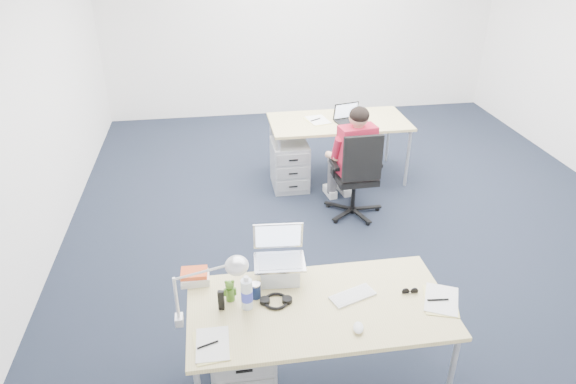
{
  "coord_description": "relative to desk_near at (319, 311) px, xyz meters",
  "views": [
    {
      "loc": [
        -1.44,
        -4.38,
        2.84
      ],
      "look_at": [
        -0.88,
        -0.76,
        0.85
      ],
      "focal_mm": 32.0,
      "sensor_mm": 36.0,
      "label": 1
    }
  ],
  "objects": [
    {
      "name": "wireless_keyboard",
      "position": [
        0.22,
        0.05,
        0.05
      ],
      "size": [
        0.31,
        0.21,
        0.01
      ],
      "primitive_type": "cube",
      "rotation": [
        0.0,
        0.0,
        0.35
      ],
      "color": "white",
      "rests_on": "desk_near"
    },
    {
      "name": "cordless_phone",
      "position": [
        -0.59,
        0.06,
        0.11
      ],
      "size": [
        0.04,
        0.03,
        0.14
      ],
      "primitive_type": "cube",
      "rotation": [
        0.0,
        0.0,
        -0.21
      ],
      "color": "black",
      "rests_on": "desk_near"
    },
    {
      "name": "bear_figurine",
      "position": [
        -0.53,
        0.14,
        0.12
      ],
      "size": [
        0.09,
        0.08,
        0.15
      ],
      "primitive_type": null,
      "rotation": [
        0.0,
        0.0,
        0.32
      ],
      "color": "#30661B",
      "rests_on": "desk_near"
    },
    {
      "name": "headphones",
      "position": [
        -0.26,
        0.07,
        0.06
      ],
      "size": [
        0.22,
        0.17,
        0.03
      ],
      "primitive_type": null,
      "rotation": [
        0.0,
        0.0,
        -0.1
      ],
      "color": "black",
      "rests_on": "desk_near"
    },
    {
      "name": "book_stack",
      "position": [
        -0.75,
        0.35,
        0.09
      ],
      "size": [
        0.22,
        0.2,
        0.08
      ],
      "primitive_type": "cube",
      "rotation": [
        0.0,
        0.0,
        0.4
      ],
      "color": "silver",
      "rests_on": "desk_near"
    },
    {
      "name": "dark_laptop",
      "position": [
        0.99,
        3.02,
        0.16
      ],
      "size": [
        0.36,
        0.36,
        0.22
      ],
      "primitive_type": null,
      "rotation": [
        0.0,
        0.0,
        0.23
      ],
      "color": "black",
      "rests_on": "desk_far"
    },
    {
      "name": "desk_lamp",
      "position": [
        -0.7,
        -0.03,
        0.27
      ],
      "size": [
        0.42,
        0.29,
        0.45
      ],
      "primitive_type": null,
      "rotation": [
        0.0,
        0.0,
        0.42
      ],
      "color": "silver",
      "rests_on": "desk_near"
    },
    {
      "name": "room",
      "position": [
        0.88,
        2.01,
        1.03
      ],
      "size": [
        6.02,
        7.02,
        2.8
      ],
      "color": "white",
      "rests_on": "ground"
    },
    {
      "name": "office_chair",
      "position": [
        0.86,
        2.21,
        -0.41
      ],
      "size": [
        0.63,
        0.63,
        0.97
      ],
      "rotation": [
        0.0,
        0.0,
        0.02
      ],
      "color": "black",
      "rests_on": "ground"
    },
    {
      "name": "papers_left",
      "position": [
        -0.66,
        -0.24,
        0.05
      ],
      "size": [
        0.19,
        0.27,
        0.01
      ],
      "primitive_type": "cube",
      "rotation": [
        0.0,
        0.0,
        0.03
      ],
      "color": "#ECE288",
      "rests_on": "desk_near"
    },
    {
      "name": "drawer_pedestal_far",
      "position": [
        0.28,
        2.96,
        -0.41
      ],
      "size": [
        0.4,
        0.5,
        0.55
      ],
      "primitive_type": "cube",
      "color": "#AAADB0",
      "rests_on": "ground"
    },
    {
      "name": "far_papers",
      "position": [
        0.63,
        3.13,
        0.05
      ],
      "size": [
        0.28,
        0.35,
        0.01
      ],
      "primitive_type": "cube",
      "rotation": [
        0.0,
        0.0,
        0.23
      ],
      "color": "white",
      "rests_on": "desk_far"
    },
    {
      "name": "can_koozie",
      "position": [
        -0.38,
        0.14,
        0.1
      ],
      "size": [
        0.07,
        0.07,
        0.1
      ],
      "primitive_type": "cylinder",
      "rotation": [
        0.0,
        0.0,
        0.1
      ],
      "color": "#14213F",
      "rests_on": "desk_near"
    },
    {
      "name": "seated_person",
      "position": [
        0.84,
        2.37,
        -0.09
      ],
      "size": [
        0.41,
        0.69,
        1.18
      ],
      "rotation": [
        0.0,
        0.0,
        0.16
      ],
      "color": "#B41933",
      "rests_on": "ground"
    },
    {
      "name": "computer_mouse",
      "position": [
        0.18,
        -0.24,
        0.06
      ],
      "size": [
        0.09,
        0.11,
        0.03
      ],
      "primitive_type": "ellipsoid",
      "rotation": [
        0.0,
        0.0,
        -0.28
      ],
      "color": "white",
      "rests_on": "desk_near"
    },
    {
      "name": "drawer_pedestal_near",
      "position": [
        -0.49,
        0.08,
        -0.41
      ],
      "size": [
        0.4,
        0.5,
        0.55
      ],
      "primitive_type": "cube",
      "color": "#AAADB0",
      "rests_on": "ground"
    },
    {
      "name": "desk_far",
      "position": [
        0.88,
        3.1,
        0.0
      ],
      "size": [
        1.6,
        0.8,
        0.73
      ],
      "color": "tan",
      "rests_on": "ground"
    },
    {
      "name": "sunglasses",
      "position": [
        0.59,
        0.03,
        0.06
      ],
      "size": [
        0.11,
        0.06,
        0.02
      ],
      "primitive_type": null,
      "rotation": [
        0.0,
        0.0,
        -0.07
      ],
      "color": "black",
      "rests_on": "desk_near"
    },
    {
      "name": "desk_near",
      "position": [
        0.0,
        0.0,
        0.0
      ],
      "size": [
        1.6,
        0.8,
        0.73
      ],
      "color": "tan",
      "rests_on": "ground"
    },
    {
      "name": "silver_laptop",
      "position": [
        -0.2,
        0.3,
        0.22
      ],
      "size": [
        0.35,
        0.28,
        0.35
      ],
      "primitive_type": null,
      "rotation": [
        0.0,
        0.0,
        -0.07
      ],
      "color": "silver",
      "rests_on": "desk_near"
    },
    {
      "name": "far_cup",
      "position": [
        1.19,
        3.05,
        0.1
      ],
      "size": [
        0.08,
        0.08,
        0.1
      ],
      "primitive_type": "cylinder",
      "rotation": [
        0.0,
        0.0,
        -0.16
      ],
      "color": "white",
      "rests_on": "desk_far"
    },
    {
      "name": "floor",
      "position": [
        0.88,
        2.01,
        -0.68
      ],
      "size": [
        7.0,
        7.0,
        0.0
      ],
      "primitive_type": "plane",
      "color": "black",
      "rests_on": "ground"
    },
    {
      "name": "water_bottle",
      "position": [
        -0.44,
        0.05,
        0.16
      ],
      "size": [
        0.08,
        0.08,
        0.23
      ],
      "primitive_type": "cylinder",
      "rotation": [
        0.0,
        0.0,
        -0.08
      ],
      "color": "silver",
      "rests_on": "desk_near"
    },
    {
      "name": "papers_right",
      "position": [
        0.75,
        -0.08,
        0.05
      ],
      "size": [
        0.29,
        0.34,
        0.01
      ],
      "primitive_type": "cube",
      "rotation": [
        0.0,
        0.0,
        -0.4
      ],
      "color": "#ECE288",
      "rests_on": "desk_near"
    }
  ]
}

